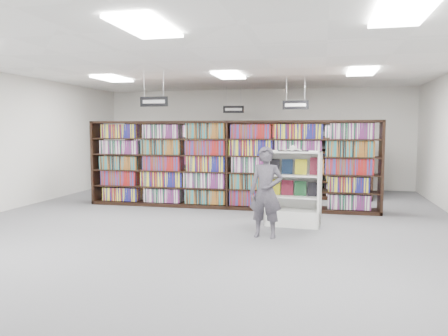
% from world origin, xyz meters
% --- Properties ---
extents(floor, '(12.00, 12.00, 0.00)m').
position_xyz_m(floor, '(0.00, 0.00, 0.00)').
color(floor, '#55545A').
rests_on(floor, ground).
extents(ceiling, '(10.00, 12.00, 0.10)m').
position_xyz_m(ceiling, '(0.00, 0.00, 3.20)').
color(ceiling, white).
rests_on(ceiling, wall_back).
extents(wall_back, '(10.00, 0.10, 3.20)m').
position_xyz_m(wall_back, '(0.00, 6.00, 1.60)').
color(wall_back, silver).
rests_on(wall_back, ground).
extents(bookshelf_row_near, '(7.00, 0.60, 2.10)m').
position_xyz_m(bookshelf_row_near, '(0.00, 2.00, 1.05)').
color(bookshelf_row_near, black).
rests_on(bookshelf_row_near, floor).
extents(bookshelf_row_mid, '(7.00, 0.60, 2.10)m').
position_xyz_m(bookshelf_row_mid, '(0.00, 4.00, 1.05)').
color(bookshelf_row_mid, black).
rests_on(bookshelf_row_mid, floor).
extents(bookshelf_row_far, '(7.00, 0.60, 2.10)m').
position_xyz_m(bookshelf_row_far, '(0.00, 5.70, 1.05)').
color(bookshelf_row_far, black).
rests_on(bookshelf_row_far, floor).
extents(aisle_sign_left, '(0.65, 0.02, 0.80)m').
position_xyz_m(aisle_sign_left, '(-1.50, 1.00, 2.53)').
color(aisle_sign_left, '#B2B2B7').
rests_on(aisle_sign_left, ceiling).
extents(aisle_sign_right, '(0.65, 0.02, 0.80)m').
position_xyz_m(aisle_sign_right, '(1.50, 3.00, 2.53)').
color(aisle_sign_right, '#B2B2B7').
rests_on(aisle_sign_right, ceiling).
extents(aisle_sign_center, '(0.65, 0.02, 0.80)m').
position_xyz_m(aisle_sign_center, '(-0.50, 5.00, 2.53)').
color(aisle_sign_center, '#B2B2B7').
rests_on(aisle_sign_center, ceiling).
extents(troffer_front_center, '(0.60, 1.20, 0.04)m').
position_xyz_m(troffer_front_center, '(0.00, -3.00, 3.16)').
color(troffer_front_center, white).
rests_on(troffer_front_center, ceiling).
extents(troffer_front_right, '(0.60, 1.20, 0.04)m').
position_xyz_m(troffer_front_right, '(3.00, -3.00, 3.16)').
color(troffer_front_right, white).
rests_on(troffer_front_right, ceiling).
extents(troffer_back_left, '(0.60, 1.20, 0.04)m').
position_xyz_m(troffer_back_left, '(-3.00, 2.00, 3.16)').
color(troffer_back_left, white).
rests_on(troffer_back_left, ceiling).
extents(troffer_back_center, '(0.60, 1.20, 0.04)m').
position_xyz_m(troffer_back_center, '(0.00, 2.00, 3.16)').
color(troffer_back_center, white).
rests_on(troffer_back_center, ceiling).
extents(troffer_back_right, '(0.60, 1.20, 0.04)m').
position_xyz_m(troffer_back_right, '(3.00, 2.00, 3.16)').
color(troffer_back_right, white).
rests_on(troffer_back_right, ceiling).
extents(endcap_display, '(1.09, 0.62, 1.47)m').
position_xyz_m(endcap_display, '(1.64, 0.40, 0.49)').
color(endcap_display, white).
rests_on(endcap_display, floor).
extents(open_book, '(0.58, 0.34, 0.13)m').
position_xyz_m(open_book, '(1.62, 0.34, 1.50)').
color(open_book, black).
rests_on(open_book, endcap_display).
extents(shopper, '(0.62, 0.44, 1.60)m').
position_xyz_m(shopper, '(1.23, -0.70, 0.80)').
color(shopper, '#4D4953').
rests_on(shopper, floor).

